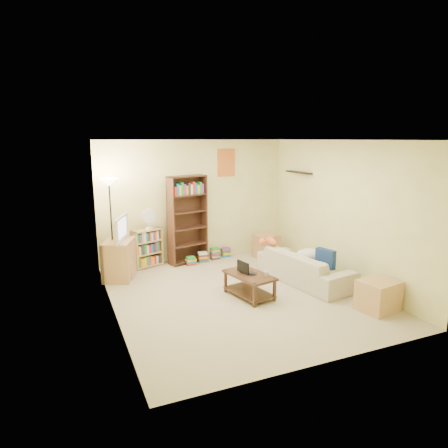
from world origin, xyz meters
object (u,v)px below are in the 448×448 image
Objects in this scene: tabby_cat at (269,241)px; desk_fan at (148,218)px; mug at (266,274)px; tall_bookshelf at (188,217)px; television at (117,229)px; end_cabinet at (378,295)px; floor_lamp at (110,199)px; side_table at (266,246)px; sofa at (304,267)px; tv_stand at (119,260)px; coffee_table at (249,282)px; short_bookshelf at (147,248)px; laptop at (249,272)px.

desk_fan is (-2.01, 1.24, 0.38)m from tabby_cat.
tall_bookshelf is at bearing 103.09° from mug.
television reaches higher than end_cabinet.
floor_lamp is at bearing 162.01° from tabby_cat.
mug is 2.46m from tall_bookshelf.
mug is 0.15× the size of television.
mug is 0.22× the size of side_table.
sofa is at bearing -62.62° from tabby_cat.
coffee_table is at bearing -19.79° from tv_stand.
desk_fan is (-0.80, 0.01, 0.05)m from tall_bookshelf.
desk_fan is 0.82× the size of side_table.
tv_stand is 4.44m from end_cabinet.
television reaches higher than mug.
television is at bearing -160.47° from short_bookshelf.
mug is 1.70m from end_cabinet.
coffee_table is 8.37× the size of mug.
television is 0.41× the size of floor_lamp.
tv_stand is at bearing -53.38° from floor_lamp.
coffee_table is 2.67× the size of laptop.
floor_lamp is at bearing 54.43° from sofa.
coffee_table is at bearing -125.79° from side_table.
tv_stand is at bearing 138.97° from end_cabinet.
coffee_table is (-1.22, -0.24, -0.03)m from sofa.
television is at bearing 124.65° from coffee_table.
television is at bearing 55.51° from sofa.
floor_lamp is at bearing 150.05° from tv_stand.
television is (-3.03, 1.46, 0.67)m from sofa.
television reaches higher than tv_stand.
coffee_table is 1.31× the size of tv_stand.
coffee_table is at bearing -109.79° from television.
floor_lamp is 3.59× the size of side_table.
television is 1.34× the size of end_cabinet.
mug is at bearing -109.94° from television.
side_table is at bearing -64.58° from television.
short_bookshelf is 2.52m from side_table.
floor_lamp reaches higher than desk_fan.
floor_lamp reaches higher than television.
television reaches higher than sofa.
tabby_cat is at bearing 34.32° from coffee_table.
laptop is at bearing 139.68° from end_cabinet.
floor_lamp is (-2.09, 2.01, 1.04)m from mug.
tv_stand is 1.11m from floor_lamp.
television reaches higher than laptop.
desk_fan reaches higher than television.
floor_lamp reaches higher than laptop.
short_bookshelf is at bearing 106.25° from coffee_table.
floor_lamp is at bearing -155.56° from desk_fan.
tabby_cat is 1.04× the size of desk_fan.
tabby_cat reaches higher than side_table.
side_table is (1.10, 2.00, -0.17)m from mug.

